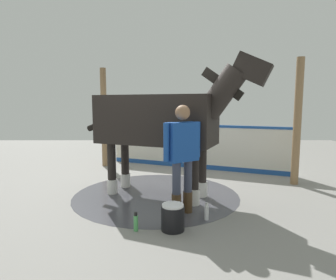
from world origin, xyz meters
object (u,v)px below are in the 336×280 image
object	(u,v)px
horse	(162,121)
bottle_spray	(136,222)
handler	(182,152)
wash_bucket	(173,217)
bottle_shampoo	(207,212)

from	to	relation	value
horse	bottle_spray	distance (m)	2.03
handler	wash_bucket	world-z (taller)	handler
horse	handler	distance (m)	1.05
handler	bottle_shampoo	xyz separation A→B (m)	(-0.25, -0.35, -0.87)
wash_bucket	bottle_shampoo	xyz separation A→B (m)	(0.35, -0.51, -0.06)
wash_bucket	bottle_shampoo	world-z (taller)	wash_bucket
horse	bottle_spray	bearing A→B (deg)	-79.47
horse	wash_bucket	world-z (taller)	horse
handler	bottle_shampoo	world-z (taller)	handler
bottle_shampoo	bottle_spray	size ratio (longest dim) A/B	1.01
bottle_spray	handler	bearing A→B (deg)	-46.46
handler	bottle_spray	size ratio (longest dim) A/B	6.49
handler	wash_bucket	size ratio (longest dim) A/B	4.66
wash_bucket	horse	bearing A→B (deg)	6.38
wash_bucket	bottle_spray	xyz separation A→B (m)	(-0.03, 0.50, -0.06)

